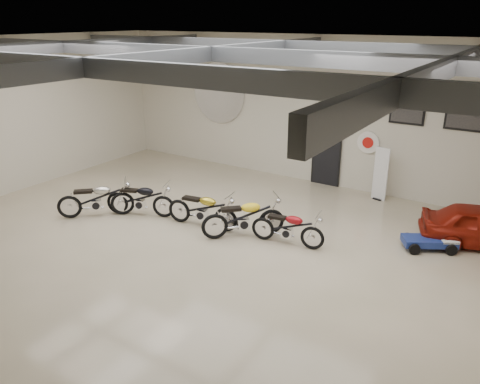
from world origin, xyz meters
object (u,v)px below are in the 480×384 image
Objects in this scene: motorcycle_yellow at (243,217)px; motorcycle_red at (287,227)px; motorcycle_gold at (202,208)px; motorcycle_black at (140,198)px; go_kart at (435,239)px; banner_stand at (381,173)px; motorcycle_silver at (96,199)px.

motorcycle_red is at bearing -34.28° from motorcycle_yellow.
motorcycle_black is at bearing -178.48° from motorcycle_gold.
motorcycle_gold is (2.01, 0.35, 0.01)m from motorcycle_black.
motorcycle_yellow reaches higher than go_kart.
motorcycle_gold is at bearing 169.35° from go_kart.
banner_stand reaches higher than motorcycle_silver.
banner_stand is 1.11× the size of go_kart.
motorcycle_black is (-5.53, -5.06, -0.35)m from banner_stand.
banner_stand is 8.77m from motorcycle_silver.
banner_stand is at bearing 44.87° from motorcycle_gold.
motorcycle_black is at bearing 143.02° from motorcycle_yellow.
go_kart is (2.24, -2.65, -0.60)m from banner_stand.
banner_stand is at bearing -1.71° from motorcycle_silver.
motorcycle_silver is 4.50m from motorcycle_yellow.
motorcycle_black reaches higher than go_kart.
motorcycle_red is (1.20, 0.21, -0.07)m from motorcycle_yellow.
motorcycle_gold is at bearing 178.45° from motorcycle_red.
go_kart is (7.77, 2.40, -0.24)m from motorcycle_black.
motorcycle_silver reaches higher than go_kart.
go_kart is at bearing -4.14° from motorcycle_black.
motorcycle_yellow is 4.89m from go_kart.
motorcycle_gold reaches higher than go_kart.
motorcycle_gold reaches higher than motorcycle_black.
motorcycle_yellow is (4.34, 1.18, 0.01)m from motorcycle_silver.
motorcycle_black is at bearing 166.91° from go_kart.
motorcycle_silver is at bearing 169.43° from go_kart.
banner_stand is 0.81× the size of motorcycle_yellow.
motorcycle_silver is 9.36m from go_kart.
motorcycle_black is 2.04m from motorcycle_gold.
banner_stand is 0.84× the size of motorcycle_gold.
go_kart is at bearing -23.50° from motorcycle_silver.
motorcycle_gold is (-3.52, -4.71, -0.34)m from banner_stand.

